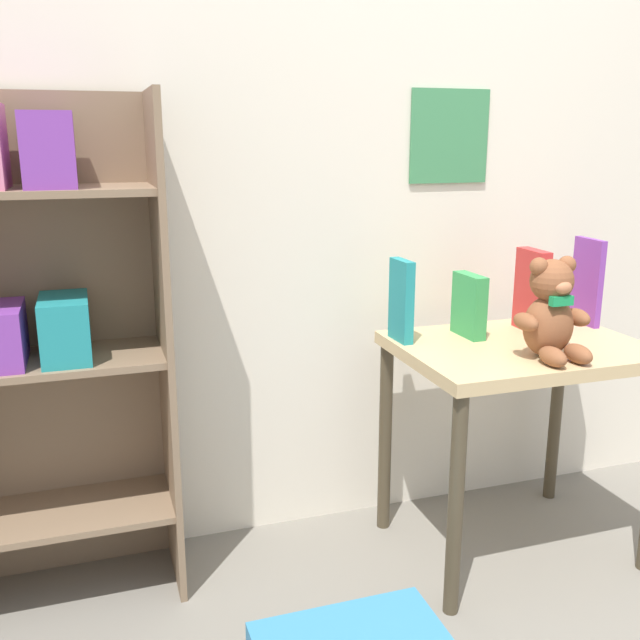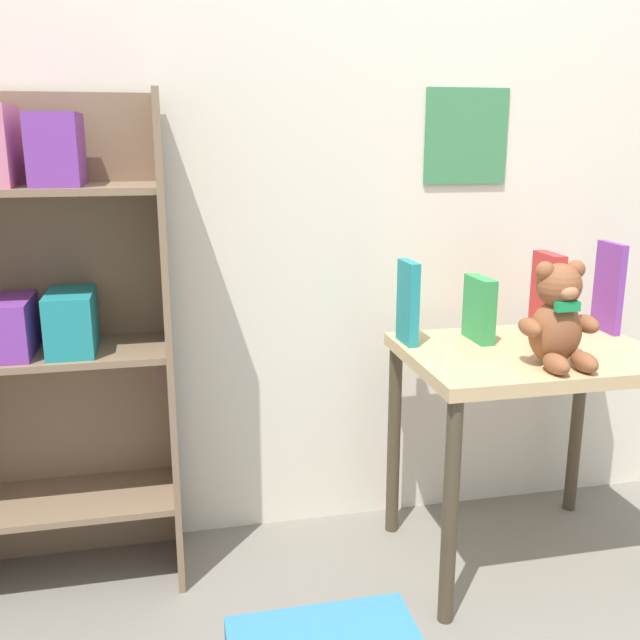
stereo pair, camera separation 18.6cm
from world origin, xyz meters
The scene contains 8 objects.
wall_back centered at (0.00, 1.44, 1.25)m, with size 4.80×0.07×2.50m.
bookshelf_side centered at (-1.00, 1.28, 0.76)m, with size 0.65×0.29×1.32m.
display_table centered at (0.30, 1.07, 0.55)m, with size 0.69×0.51×0.64m.
teddy_bear centered at (0.29, 0.94, 0.77)m, with size 0.20×0.19×0.27m.
book_standing_teal centered at (-0.02, 1.20, 0.76)m, with size 0.03×0.11×0.23m, color teal.
book_standing_green centered at (0.19, 1.19, 0.74)m, with size 0.04×0.13×0.18m, color #33934C.
book_standing_red centered at (0.40, 1.18, 0.77)m, with size 0.04×0.13×0.25m, color red.
book_standing_purple centered at (0.61, 1.20, 0.78)m, with size 0.02×0.13×0.27m, color purple.
Camera 2 is at (-0.67, -0.64, 1.21)m, focal length 40.00 mm.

